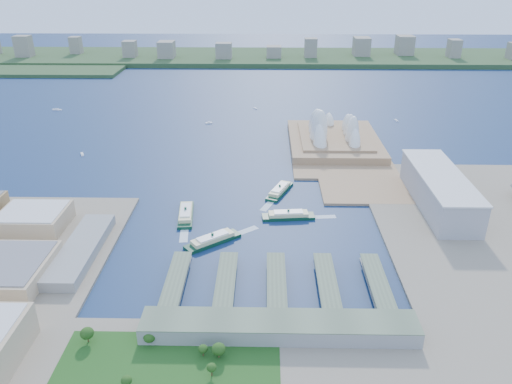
{
  "coord_description": "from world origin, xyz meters",
  "views": [
    {
      "loc": [
        3.91,
        -419.93,
        250.02
      ],
      "look_at": [
        -6.02,
        76.67,
        18.0
      ],
      "focal_mm": 35.0,
      "sensor_mm": 36.0,
      "label": 1
    }
  ],
  "objects_px": {
    "toaster_building": "(439,190)",
    "ferry_d": "(288,214)",
    "opera_house": "(335,125)",
    "ferry_c": "(213,238)",
    "ferry_b": "(280,189)",
    "ferry_a": "(186,212)"
  },
  "relations": [
    {
      "from": "toaster_building",
      "to": "ferry_d",
      "type": "xyz_separation_m",
      "value": [
        -166.11,
        -29.81,
        -15.25
      ]
    },
    {
      "from": "opera_house",
      "to": "ferry_c",
      "type": "relative_size",
      "value": 3.12
    },
    {
      "from": "ferry_b",
      "to": "ferry_c",
      "type": "relative_size",
      "value": 0.96
    },
    {
      "from": "ferry_c",
      "to": "ferry_d",
      "type": "xyz_separation_m",
      "value": [
        75.44,
        52.79,
        -0.2
      ]
    },
    {
      "from": "ferry_a",
      "to": "ferry_c",
      "type": "height_order",
      "value": "ferry_a"
    },
    {
      "from": "ferry_c",
      "to": "ferry_b",
      "type": "bearing_deg",
      "value": -67.95
    },
    {
      "from": "toaster_building",
      "to": "ferry_c",
      "type": "xyz_separation_m",
      "value": [
        -241.55,
        -82.6,
        -15.05
      ]
    },
    {
      "from": "opera_house",
      "to": "ferry_a",
      "type": "relative_size",
      "value": 3.07
    },
    {
      "from": "ferry_d",
      "to": "ferry_a",
      "type": "bearing_deg",
      "value": 84.05
    },
    {
      "from": "opera_house",
      "to": "ferry_b",
      "type": "relative_size",
      "value": 3.25
    },
    {
      "from": "ferry_b",
      "to": "ferry_a",
      "type": "bearing_deg",
      "value": -125.95
    },
    {
      "from": "ferry_c",
      "to": "ferry_a",
      "type": "bearing_deg",
      "value": -5.46
    },
    {
      "from": "ferry_a",
      "to": "ferry_b",
      "type": "height_order",
      "value": "ferry_a"
    },
    {
      "from": "opera_house",
      "to": "ferry_c",
      "type": "xyz_separation_m",
      "value": [
        -151.55,
        -282.6,
        -26.55
      ]
    },
    {
      "from": "toaster_building",
      "to": "ferry_a",
      "type": "bearing_deg",
      "value": -174.11
    },
    {
      "from": "ferry_a",
      "to": "ferry_c",
      "type": "bearing_deg",
      "value": -63.39
    },
    {
      "from": "ferry_a",
      "to": "ferry_c",
      "type": "distance_m",
      "value": 64.02
    },
    {
      "from": "opera_house",
      "to": "ferry_a",
      "type": "height_order",
      "value": "opera_house"
    },
    {
      "from": "opera_house",
      "to": "ferry_c",
      "type": "bearing_deg",
      "value": -118.2
    },
    {
      "from": "ferry_c",
      "to": "opera_house",
      "type": "bearing_deg",
      "value": -65.92
    },
    {
      "from": "toaster_building",
      "to": "ferry_d",
      "type": "height_order",
      "value": "toaster_building"
    },
    {
      "from": "ferry_a",
      "to": "ferry_d",
      "type": "height_order",
      "value": "ferry_a"
    }
  ]
}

